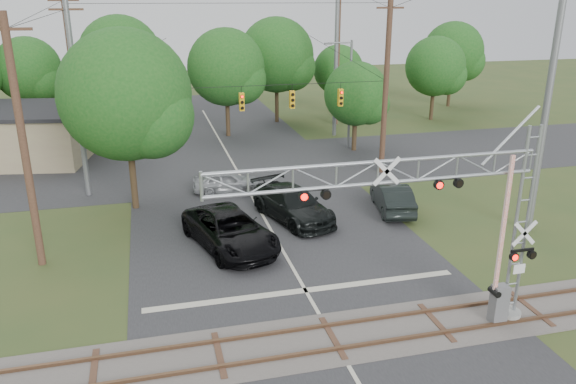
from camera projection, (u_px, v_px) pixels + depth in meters
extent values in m
plane|color=#31441F|center=(353.00, 374.00, 17.84)|extent=(160.00, 160.00, 0.00)
cube|color=#27272A|center=(280.00, 246.00, 26.99)|extent=(14.00, 90.00, 0.02)
cube|color=#27272A|center=(234.00, 166.00, 39.81)|extent=(90.00, 12.00, 0.02)
cube|color=#514C47|center=(333.00, 338.00, 19.67)|extent=(90.00, 3.20, 0.05)
cube|color=brown|center=(340.00, 348.00, 18.99)|extent=(90.00, 0.12, 0.14)
cube|color=brown|center=(327.00, 326.00, 20.30)|extent=(90.00, 0.12, 0.14)
cylinder|color=gray|center=(508.00, 314.00, 20.92)|extent=(0.92, 0.92, 0.31)
cube|color=silver|center=(519.00, 269.00, 19.96)|extent=(0.46, 0.03, 0.36)
cube|color=slate|center=(499.00, 305.00, 20.39)|extent=(0.56, 0.46, 1.53)
cube|color=red|center=(503.00, 226.00, 19.31)|extent=(0.14, 0.09, 5.09)
cylinder|color=slate|center=(77.00, 100.00, 32.05)|extent=(0.32, 0.32, 11.50)
cylinder|color=#402B1D|center=(386.00, 88.00, 36.46)|extent=(0.36, 0.36, 11.50)
cylinder|color=black|center=(241.00, 86.00, 34.11)|extent=(19.00, 0.03, 0.03)
cube|color=#E6A510|center=(134.00, 107.00, 32.94)|extent=(0.30, 0.30, 1.10)
cube|color=#E6A510|center=(189.00, 104.00, 33.68)|extent=(0.30, 0.30, 1.10)
cube|color=#E6A510|center=(242.00, 102.00, 34.42)|extent=(0.30, 0.30, 1.10)
cube|color=#E6A510|center=(292.00, 100.00, 35.16)|extent=(0.30, 0.30, 1.10)
cube|color=#E6A510|center=(340.00, 97.00, 35.91)|extent=(0.30, 0.30, 1.10)
imported|color=black|center=(230.00, 230.00, 26.60)|extent=(4.53, 6.84, 1.75)
imported|color=black|center=(293.00, 204.00, 29.99)|extent=(4.05, 6.36, 1.71)
imported|color=#94979B|center=(227.00, 181.00, 34.24)|extent=(4.21, 1.95, 1.40)
imported|color=black|center=(392.00, 197.00, 31.23)|extent=(2.58, 5.00, 1.57)
cylinder|color=slate|center=(350.00, 96.00, 43.10)|extent=(0.18, 0.18, 8.31)
cylinder|color=slate|center=(340.00, 43.00, 41.58)|extent=(1.85, 0.11, 0.11)
cube|color=slate|center=(328.00, 44.00, 41.38)|extent=(0.55, 0.23, 0.14)
cylinder|color=#402B1D|center=(73.00, 78.00, 39.46)|extent=(0.34, 0.34, 11.83)
cube|color=#402B1D|center=(63.00, 0.00, 37.74)|extent=(2.00, 0.12, 0.12)
cylinder|color=slate|center=(336.00, 59.00, 46.52)|extent=(0.34, 0.34, 12.90)
cylinder|color=#402B1D|center=(24.00, 147.00, 23.41)|extent=(0.34, 0.34, 10.85)
cube|color=#402B1D|center=(5.00, 29.00, 21.86)|extent=(2.00, 0.12, 0.12)
cylinder|color=slate|center=(549.00, 90.00, 26.50)|extent=(0.34, 0.34, 14.34)
cylinder|color=#402B1D|center=(338.00, 59.00, 50.95)|extent=(0.34, 0.34, 12.03)
cylinder|color=#3A2A1A|center=(34.00, 108.00, 50.55)|extent=(0.36, 0.36, 3.73)
sphere|color=#164E17|center=(28.00, 70.00, 49.43)|extent=(5.77, 5.77, 5.77)
cylinder|color=#3A2A1A|center=(132.00, 170.00, 31.13)|extent=(0.36, 0.36, 4.55)
sphere|color=#164E17|center=(125.00, 95.00, 29.77)|extent=(7.03, 7.03, 7.03)
cylinder|color=#3A2A1A|center=(125.00, 105.00, 49.79)|extent=(0.36, 0.36, 4.58)
sphere|color=#164E17|center=(120.00, 57.00, 48.42)|extent=(7.08, 7.08, 7.08)
cylinder|color=#3A2A1A|center=(228.00, 112.00, 47.67)|extent=(0.36, 0.36, 4.14)
sphere|color=#164E17|center=(226.00, 67.00, 46.43)|extent=(6.40, 6.40, 6.40)
cylinder|color=#3A2A1A|center=(277.00, 99.00, 53.08)|extent=(0.36, 0.36, 4.45)
sphere|color=#164E17|center=(276.00, 55.00, 51.75)|extent=(6.88, 6.88, 6.88)
cylinder|color=#3A2A1A|center=(355.00, 131.00, 43.34)|extent=(0.36, 0.36, 3.14)
sphere|color=#164E17|center=(356.00, 94.00, 42.40)|extent=(4.85, 4.85, 4.85)
cylinder|color=#3A2A1A|center=(338.00, 99.00, 56.56)|extent=(0.36, 0.36, 3.19)
sphere|color=#164E17|center=(338.00, 70.00, 55.61)|extent=(4.93, 4.93, 4.93)
cylinder|color=#3A2A1A|center=(432.00, 101.00, 54.21)|extent=(0.36, 0.36, 3.63)
sphere|color=#164E17|center=(435.00, 66.00, 53.12)|extent=(5.62, 5.62, 5.62)
cylinder|color=#3A2A1A|center=(450.00, 87.00, 60.78)|extent=(0.36, 0.36, 4.11)
sphere|color=#164E17|center=(453.00, 52.00, 59.55)|extent=(6.36, 6.36, 6.36)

